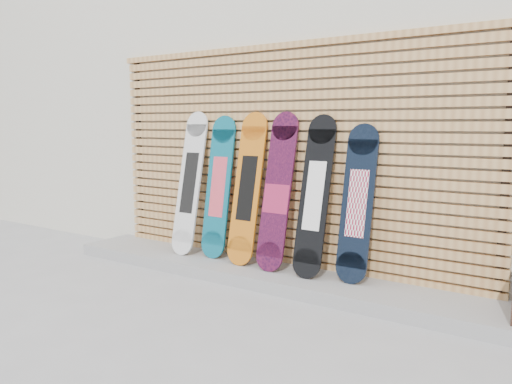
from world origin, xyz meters
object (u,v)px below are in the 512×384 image
snowboard_4 (315,196)px  snowboard_5 (357,203)px  snowboard_1 (219,187)px  snowboard_2 (247,188)px  snowboard_3 (277,192)px  snowboard_0 (190,183)px

snowboard_4 → snowboard_5: snowboard_4 is taller
snowboard_1 → snowboard_4: bearing=-2.2°
snowboard_2 → snowboard_3: 0.36m
snowboard_2 → snowboard_5: bearing=1.6°
snowboard_3 → snowboard_4: size_ratio=1.02×
snowboard_1 → snowboard_0: bearing=-173.7°
snowboard_0 → snowboard_5: 1.90m
snowboard_3 → snowboard_2: bearing=178.0°
snowboard_2 → snowboard_5: (1.15, 0.03, -0.06)m
snowboard_0 → snowboard_5: (1.90, 0.04, -0.07)m
snowboard_0 → snowboard_2: size_ratio=1.01×
snowboard_0 → snowboard_4: (1.50, -0.00, -0.02)m
snowboard_2 → snowboard_3: bearing=-2.0°
snowboard_0 → snowboard_2: (0.75, 0.01, -0.01)m
snowboard_3 → snowboard_4: bearing=0.3°
snowboard_4 → snowboard_3: bearing=-179.7°
snowboard_0 → snowboard_3: bearing=-0.3°
snowboard_1 → snowboard_3: 0.75m
snowboard_1 → snowboard_2: snowboard_2 is taller
snowboard_3 → snowboard_1: bearing=176.5°
snowboard_4 → snowboard_0: bearing=179.9°
snowboard_0 → snowboard_2: 0.75m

